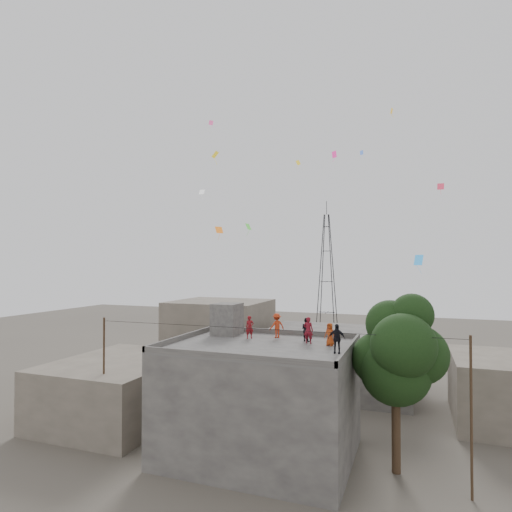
{
  "coord_description": "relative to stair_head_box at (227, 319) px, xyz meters",
  "views": [
    {
      "loc": [
        8.15,
        -22.58,
        10.6
      ],
      "look_at": [
        -0.92,
        1.82,
        11.13
      ],
      "focal_mm": 30.0,
      "sensor_mm": 36.0,
      "label": 1
    }
  ],
  "objects": [
    {
      "name": "person_dark_adult",
      "position": [
        7.6,
        -3.32,
        -0.26
      ],
      "size": [
        0.9,
        0.46,
        1.48
      ],
      "primitive_type": "imported",
      "rotation": [
        0.0,
        0.0,
        0.12
      ],
      "color": "black",
      "rests_on": "main_building"
    },
    {
      "name": "neighbor_east",
      "position": [
        17.2,
        7.4,
        -4.9
      ],
      "size": [
        7.0,
        8.0,
        4.4
      ],
      "primitive_type": "cube",
      "color": "#5F574B",
      "rests_on": "ground"
    },
    {
      "name": "person_dark_child",
      "position": [
        5.36,
        -0.55,
        -0.32
      ],
      "size": [
        0.83,
        0.78,
        1.36
      ],
      "primitive_type": "imported",
      "rotation": [
        0.0,
        0.0,
        2.61
      ],
      "color": "black",
      "rests_on": "main_building"
    },
    {
      "name": "kites",
      "position": [
        3.67,
        4.82,
        9.13
      ],
      "size": [
        20.01,
        13.76,
        12.17
      ],
      "color": "orange",
      "rests_on": "ground"
    },
    {
      "name": "utility_line",
      "position": [
        3.7,
        -3.85,
        -3.27
      ],
      "size": [
        20.12,
        0.62,
        7.4
      ],
      "color": "black",
      "rests_on": "ground"
    },
    {
      "name": "transmission_tower",
      "position": [
        -0.8,
        37.4,
        1.97
      ],
      "size": [
        2.97,
        2.97,
        20.01
      ],
      "color": "black",
      "rests_on": "ground"
    },
    {
      "name": "person_red_child",
      "position": [
        1.88,
        -0.83,
        -0.32
      ],
      "size": [
        0.6,
        0.56,
        1.37
      ],
      "primitive_type": "imported",
      "rotation": [
        0.0,
        0.0,
        0.62
      ],
      "color": "maroon",
      "rests_on": "main_building"
    },
    {
      "name": "person_orange_adult",
      "position": [
        3.36,
        -0.0,
        -0.26
      ],
      "size": [
        1.08,
        1.07,
        1.49
      ],
      "primitive_type": "imported",
      "rotation": [
        0.0,
        0.0,
        -2.37
      ],
      "color": "#BA3315",
      "rests_on": "main_building"
    },
    {
      "name": "parapet",
      "position": [
        3.2,
        -2.6,
        -0.85
      ],
      "size": [
        10.0,
        8.0,
        0.3
      ],
      "color": "#44413F",
      "rests_on": "main_building"
    },
    {
      "name": "neighbor_west",
      "position": [
        -7.8,
        -0.6,
        -5.1
      ],
      "size": [
        8.0,
        10.0,
        4.0
      ],
      "primitive_type": "cube",
      "color": "#5F574B",
      "rests_on": "ground"
    },
    {
      "name": "neighbor_north",
      "position": [
        5.2,
        11.4,
        -4.6
      ],
      "size": [
        12.0,
        9.0,
        5.0
      ],
      "primitive_type": "cube",
      "color": "#44413F",
      "rests_on": "ground"
    },
    {
      "name": "person_orange_child",
      "position": [
        6.9,
        -1.45,
        -0.37
      ],
      "size": [
        0.7,
        0.57,
        1.25
      ],
      "primitive_type": "imported",
      "rotation": [
        0.0,
        0.0,
        -0.31
      ],
      "color": "#AD3C13",
      "rests_on": "main_building"
    },
    {
      "name": "ground",
      "position": [
        3.2,
        -2.6,
        -7.1
      ],
      "size": [
        140.0,
        140.0,
        0.0
      ],
      "primitive_type": "plane",
      "color": "#4C463E",
      "rests_on": "ground"
    },
    {
      "name": "stair_head_box",
      "position": [
        0.0,
        0.0,
        0.0
      ],
      "size": [
        1.6,
        1.8,
        2.0
      ],
      "primitive_type": "cube",
      "color": "#44413F",
      "rests_on": "main_building"
    },
    {
      "name": "neighbor_northwest",
      "position": [
        -6.8,
        13.4,
        -3.6
      ],
      "size": [
        9.0,
        8.0,
        7.0
      ],
      "primitive_type": "cube",
      "color": "#5F574B",
      "rests_on": "ground"
    },
    {
      "name": "tree",
      "position": [
        10.57,
        -2.0,
        -1.0
      ],
      "size": [
        4.9,
        4.6,
        9.1
      ],
      "color": "black",
      "rests_on": "ground"
    },
    {
      "name": "main_building",
      "position": [
        3.2,
        -2.6,
        -4.05
      ],
      "size": [
        10.0,
        8.0,
        6.1
      ],
      "color": "#44413F",
      "rests_on": "ground"
    },
    {
      "name": "person_red_adult",
      "position": [
        5.63,
        -1.23,
        -0.25
      ],
      "size": [
        0.56,
        0.38,
        1.51
      ],
      "primitive_type": "imported",
      "rotation": [
        0.0,
        0.0,
        3.11
      ],
      "color": "maroon",
      "rests_on": "main_building"
    }
  ]
}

